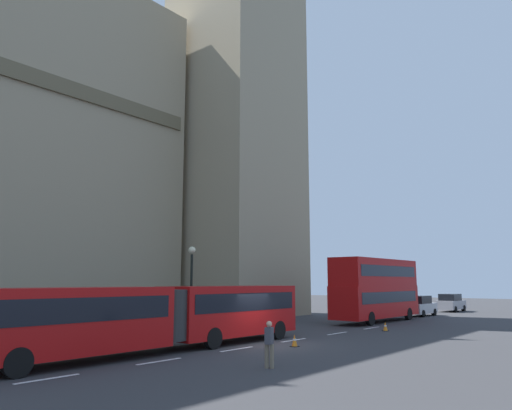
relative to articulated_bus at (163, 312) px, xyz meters
The scene contains 10 objects.
ground_plane 5.56m from the articulated_bus, 22.18° to the right, with size 160.00×160.00×0.00m, color #333335.
lane_centre_marking 3.86m from the articulated_bus, 35.42° to the right, with size 29.80×0.16×0.01m.
articulated_bus is the anchor object (origin of this frame).
double_decker_bus 21.62m from the articulated_bus, ahead, with size 10.72×2.54×4.90m.
sedan_lead 30.31m from the articulated_bus, ahead, with size 4.40×1.86×1.85m.
sedan_trailing 39.21m from the articulated_bus, ahead, with size 4.40×1.86×1.85m.
traffic_cone_west 6.52m from the articulated_bus, 34.04° to the right, with size 0.36×0.36×0.58m.
traffic_cone_middle 15.77m from the articulated_bus, 13.31° to the right, with size 0.36×0.36×0.58m.
street_lamp 7.51m from the articulated_bus, 37.56° to the left, with size 0.44×0.44×5.27m.
pedestrian_near_cones 6.39m from the articulated_bus, 92.22° to the right, with size 0.46×0.37×1.69m.
Camera 1 is at (-19.68, -15.78, 3.12)m, focal length 34.25 mm.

